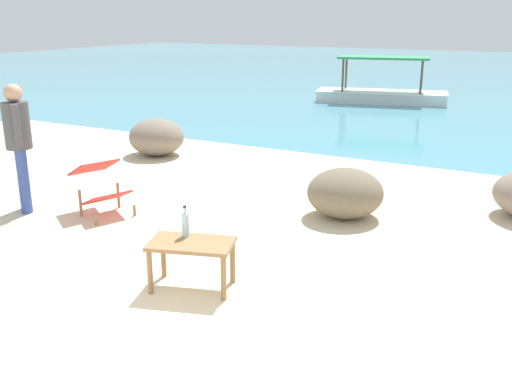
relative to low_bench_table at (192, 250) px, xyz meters
name	(u,v)px	position (x,y,z in m)	size (l,w,h in m)	color
sand_beach	(86,383)	(0.15, -1.53, -0.40)	(18.00, 14.00, 0.04)	beige
water_surface	(491,80)	(0.15, 20.47, -0.42)	(60.00, 36.00, 0.03)	teal
low_bench_table	(192,250)	(0.00, 0.00, 0.00)	(0.86, 0.65, 0.46)	olive
bottle	(185,224)	(-0.12, 0.09, 0.20)	(0.07, 0.07, 0.30)	#A3C6D1
deck_chair_far	(100,184)	(-2.20, 1.20, 0.01)	(0.91, 0.78, 0.68)	olive
person_standing	(18,138)	(-3.12, 0.81, 0.57)	(0.42, 0.35, 1.62)	#334C99
shore_rock_large	(345,193)	(0.56, 2.53, -0.07)	(0.94, 0.90, 0.61)	#756651
shore_rock_small	(156,137)	(-3.53, 4.07, -0.05)	(1.01, 0.96, 0.65)	gray
boat_white	(381,93)	(-1.90, 12.44, -0.13)	(3.84, 1.93, 1.29)	white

